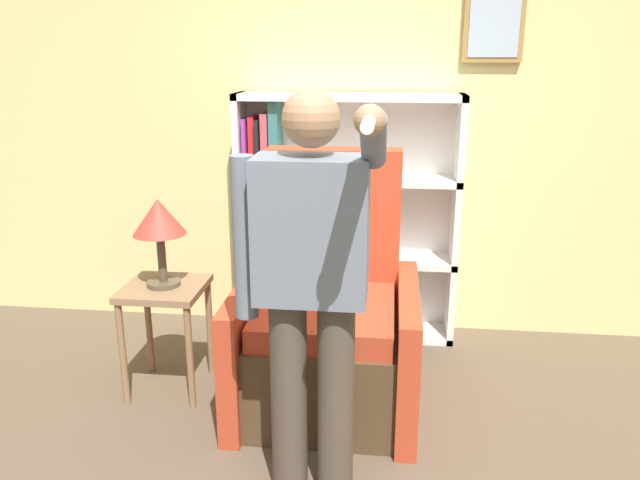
% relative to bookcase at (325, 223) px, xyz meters
% --- Properties ---
extents(wall_back, '(8.00, 0.11, 2.80)m').
position_rel_bookcase_xyz_m(wall_back, '(0.30, 0.16, 0.67)').
color(wall_back, '#DBCC84').
rests_on(wall_back, ground_plane).
extents(bookcase, '(1.37, 0.28, 1.54)m').
position_rel_bookcase_xyz_m(bookcase, '(0.00, 0.00, 0.00)').
color(bookcase, white).
rests_on(bookcase, ground_plane).
extents(armchair, '(0.91, 0.90, 1.29)m').
position_rel_bookcase_xyz_m(armchair, '(0.11, -0.83, -0.34)').
color(armchair, '#4C3823').
rests_on(armchair, ground_plane).
extents(person_standing, '(0.57, 0.78, 1.65)m').
position_rel_bookcase_xyz_m(person_standing, '(0.12, -1.57, 0.21)').
color(person_standing, '#473D33').
rests_on(person_standing, ground_plane).
extents(side_table, '(0.41, 0.41, 0.60)m').
position_rel_bookcase_xyz_m(side_table, '(-0.76, -0.84, -0.25)').
color(side_table, '#846647').
rests_on(side_table, ground_plane).
extents(table_lamp, '(0.27, 0.27, 0.47)m').
position_rel_bookcase_xyz_m(table_lamp, '(-0.76, -0.84, 0.21)').
color(table_lamp, '#4C4233').
rests_on(table_lamp, side_table).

